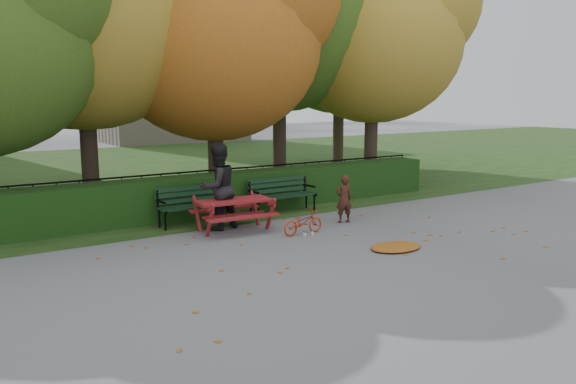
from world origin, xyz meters
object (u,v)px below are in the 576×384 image
child (344,199)px  bench_right (281,192)px  tree_g (350,35)px  bench_left (195,202)px  bicycle (303,222)px  tree_e (386,30)px  tree_c (228,27)px  adult (218,187)px  picnic_table (234,206)px  tree_d (294,0)px

child → bench_right: bearing=-59.4°
tree_g → bench_left: size_ratio=4.75×
bench_right → bicycle: bench_right is taller
bench_right → tree_g: bearing=40.0°
tree_e → bench_right: (-5.42, -2.07, -4.56)m
tree_c → adult: bearing=-122.2°
picnic_table → child: bearing=-10.5°
child → bicycle: (-1.47, -0.41, -0.30)m
tree_c → bicycle: (-0.63, -4.50, -4.56)m
tree_e → child: 7.69m
bench_left → child: bearing=-31.6°
tree_g → tree_e: bearing=-114.4°
tree_d → child: 7.93m
tree_e → child: size_ratio=7.21×
picnic_table → bench_right: bearing=34.6°
tree_g → picnic_table: bearing=-142.1°
child → bicycle: 1.56m
picnic_table → adult: 0.56m
picnic_table → child: (2.55, -0.71, 0.02)m
tree_g → bench_left: tree_g is taller
bench_right → child: bearing=-72.6°
tree_c → tree_g: tree_g is taller
bench_left → child: size_ratio=1.59×
tree_e → bench_left: tree_e is taller
tree_d → picnic_table: 8.59m
adult → bench_left: bearing=-87.2°
tree_c → tree_e: (5.69, -0.19, 0.26)m
tree_d → tree_e: 3.15m
adult → bench_right: bearing=-171.4°
picnic_table → tree_c: bearing=68.3°
bicycle → adult: bearing=40.1°
tree_e → tree_g: bearing=65.6°
tree_c → adult: (-1.93, -3.06, -3.87)m
bench_right → child: (0.57, -1.83, 0.05)m
tree_d → adult: 8.29m
tree_c → bench_left: (-2.13, -2.26, -4.30)m
tree_c → tree_g: bearing=26.9°
tree_d → tree_g: size_ratio=1.12×
tree_d → bicycle: tree_d is taller
tree_c → child: 5.96m
bicycle → picnic_table: bearing=41.9°
child → adult: bearing=-7.1°
tree_g → picnic_table: (-9.21, -7.17, -4.83)m
picnic_table → tree_g: bearing=43.1°
tree_e → bench_left: 9.29m
tree_g → bicycle: size_ratio=8.54×
bench_right → picnic_table: bearing=-150.6°
tree_c → bench_right: size_ratio=4.44×
adult → bicycle: adult is taller
adult → tree_e: bearing=-170.8°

